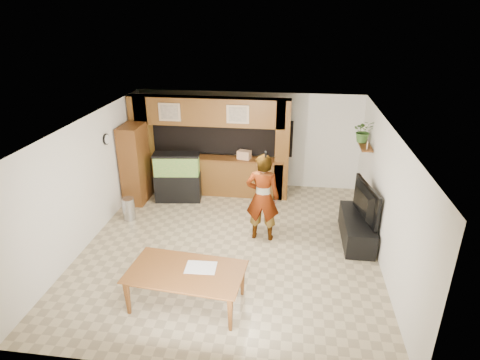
# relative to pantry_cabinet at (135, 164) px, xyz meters

# --- Properties ---
(floor) EXTENTS (6.50, 6.50, 0.00)m
(floor) POSITION_rel_pantry_cabinet_xyz_m (2.70, -1.80, -1.00)
(floor) COLOR tan
(floor) RESTS_ON ground
(ceiling) EXTENTS (6.50, 6.50, 0.00)m
(ceiling) POSITION_rel_pantry_cabinet_xyz_m (2.70, -1.80, 1.60)
(ceiling) COLOR white
(ceiling) RESTS_ON wall_back
(wall_back) EXTENTS (6.00, 0.00, 6.00)m
(wall_back) POSITION_rel_pantry_cabinet_xyz_m (2.70, 1.45, 0.30)
(wall_back) COLOR silver
(wall_back) RESTS_ON floor
(wall_left) EXTENTS (0.00, 6.50, 6.50)m
(wall_left) POSITION_rel_pantry_cabinet_xyz_m (-0.30, -1.80, 0.30)
(wall_left) COLOR silver
(wall_left) RESTS_ON floor
(wall_right) EXTENTS (0.00, 6.50, 6.50)m
(wall_right) POSITION_rel_pantry_cabinet_xyz_m (5.70, -1.80, 0.30)
(wall_right) COLOR silver
(wall_right) RESTS_ON floor
(partition) EXTENTS (4.20, 0.99, 2.60)m
(partition) POSITION_rel_pantry_cabinet_xyz_m (1.75, 0.84, 0.31)
(partition) COLOR brown
(partition) RESTS_ON floor
(wall_clock) EXTENTS (0.05, 0.25, 0.25)m
(wall_clock) POSITION_rel_pantry_cabinet_xyz_m (-0.27, -0.80, 0.90)
(wall_clock) COLOR black
(wall_clock) RESTS_ON wall_left
(wall_shelf) EXTENTS (0.25, 0.90, 0.04)m
(wall_shelf) POSITION_rel_pantry_cabinet_xyz_m (5.55, 0.15, 0.70)
(wall_shelf) COLOR brown
(wall_shelf) RESTS_ON wall_right
(pantry_cabinet) EXTENTS (0.50, 0.82, 2.00)m
(pantry_cabinet) POSITION_rel_pantry_cabinet_xyz_m (0.00, 0.00, 0.00)
(pantry_cabinet) COLOR brown
(pantry_cabinet) RESTS_ON floor
(trash_can) EXTENTS (0.29, 0.29, 0.54)m
(trash_can) POSITION_rel_pantry_cabinet_xyz_m (0.16, -1.00, -0.73)
(trash_can) COLOR #B2B2B7
(trash_can) RESTS_ON floor
(aquarium) EXTENTS (1.15, 0.43, 1.28)m
(aquarium) POSITION_rel_pantry_cabinet_xyz_m (1.04, 0.15, -0.38)
(aquarium) COLOR black
(aquarium) RESTS_ON floor
(tv_stand) EXTENTS (0.59, 1.61, 0.54)m
(tv_stand) POSITION_rel_pantry_cabinet_xyz_m (5.35, -1.23, -0.73)
(tv_stand) COLOR black
(tv_stand) RESTS_ON floor
(television) EXTENTS (0.42, 1.32, 0.75)m
(television) POSITION_rel_pantry_cabinet_xyz_m (5.35, -1.23, -0.09)
(television) COLOR black
(television) RESTS_ON tv_stand
(photo_frame) EXTENTS (0.04, 0.14, 0.18)m
(photo_frame) POSITION_rel_pantry_cabinet_xyz_m (5.55, -0.14, 0.81)
(photo_frame) COLOR tan
(photo_frame) RESTS_ON wall_shelf
(potted_plant) EXTENTS (0.49, 0.43, 0.53)m
(potted_plant) POSITION_rel_pantry_cabinet_xyz_m (5.52, 0.32, 0.98)
(potted_plant) COLOR #3D6829
(potted_plant) RESTS_ON wall_shelf
(person) EXTENTS (0.73, 0.50, 1.94)m
(person) POSITION_rel_pantry_cabinet_xyz_m (3.33, -1.41, -0.03)
(person) COLOR tan
(person) RESTS_ON floor
(microphone) EXTENTS (0.04, 0.10, 0.16)m
(microphone) POSITION_rel_pantry_cabinet_xyz_m (3.38, -1.57, 0.98)
(microphone) COLOR black
(microphone) RESTS_ON person
(dining_table) EXTENTS (1.99, 1.22, 0.67)m
(dining_table) POSITION_rel_pantry_cabinet_xyz_m (2.26, -3.74, -0.67)
(dining_table) COLOR brown
(dining_table) RESTS_ON floor
(newspaper_a) EXTENTS (0.52, 0.39, 0.01)m
(newspaper_a) POSITION_rel_pantry_cabinet_xyz_m (2.49, -3.58, -0.33)
(newspaper_a) COLOR silver
(newspaper_a) RESTS_ON dining_table
(counter_box) EXTENTS (0.37, 0.29, 0.22)m
(counter_box) POSITION_rel_pantry_cabinet_xyz_m (2.69, 0.65, 0.15)
(counter_box) COLOR tan
(counter_box) RESTS_ON partition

